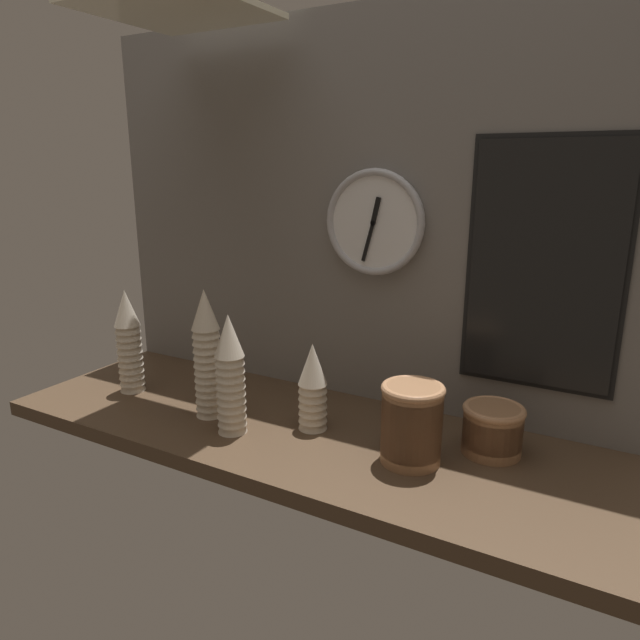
{
  "coord_description": "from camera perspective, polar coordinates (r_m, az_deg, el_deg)",
  "views": [
    {
      "loc": [
        0.72,
        -1.17,
        0.66
      ],
      "look_at": [
        0.04,
        0.04,
        0.28
      ],
      "focal_mm": 32.0,
      "sensor_mm": 36.0,
      "label": 1
    }
  ],
  "objects": [
    {
      "name": "ground_plane",
      "position": [
        1.53,
        -2.18,
        -11.06
      ],
      "size": [
        1.6,
        0.56,
        0.04
      ],
      "primitive_type": "cube",
      "color": "#4C3826"
    },
    {
      "name": "cup_stack_far_left",
      "position": [
        1.77,
        -18.58,
        -2.02
      ],
      "size": [
        0.07,
        0.07,
        0.31
      ],
      "color": "beige",
      "rests_on": "ground_plane"
    },
    {
      "name": "wall_clock",
      "position": [
        1.54,
        5.46,
        9.66
      ],
      "size": [
        0.28,
        0.03,
        0.28
      ],
      "color": "white"
    },
    {
      "name": "bowl_stack_far_right",
      "position": [
        1.41,
        16.88,
        -10.31
      ],
      "size": [
        0.14,
        0.14,
        0.12
      ],
      "color": "#996B47",
      "rests_on": "ground_plane"
    },
    {
      "name": "bowl_stack_right",
      "position": [
        1.32,
        9.15,
        -10.05
      ],
      "size": [
        0.14,
        0.14,
        0.19
      ],
      "color": "#996B47",
      "rests_on": "ground_plane"
    },
    {
      "name": "ceiling_light_panel",
      "position": [
        1.62,
        -14.28,
        27.96
      ],
      "size": [
        0.4,
        0.4,
        0.02
      ],
      "color": "white"
    },
    {
      "name": "wall_tiled_back",
      "position": [
        1.61,
        2.63,
        10.54
      ],
      "size": [
        1.6,
        0.03,
        1.05
      ],
      "color": "slate",
      "rests_on": "ground_plane"
    },
    {
      "name": "cup_stack_center_right",
      "position": [
        1.45,
        -0.75,
        -6.69
      ],
      "size": [
        0.07,
        0.07,
        0.23
      ],
      "color": "beige",
      "rests_on": "ground_plane"
    },
    {
      "name": "cup_stack_center",
      "position": [
        1.44,
        -8.96,
        -5.39
      ],
      "size": [
        0.07,
        0.07,
        0.31
      ],
      "color": "beige",
      "rests_on": "ground_plane"
    },
    {
      "name": "menu_board",
      "position": [
        1.44,
        21.5,
        4.98
      ],
      "size": [
        0.36,
        0.01,
        0.6
      ],
      "color": "black"
    },
    {
      "name": "cup_stack_center_left",
      "position": [
        1.54,
        -11.23,
        -3.34
      ],
      "size": [
        0.07,
        0.07,
        0.35
      ],
      "color": "beige",
      "rests_on": "ground_plane"
    }
  ]
}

